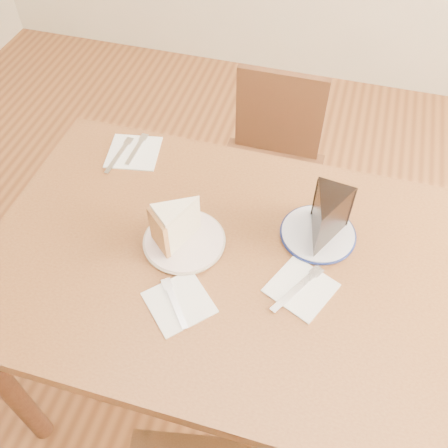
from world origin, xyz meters
TOP-DOWN VIEW (x-y plane):
  - ground at (0.00, 0.00)m, footprint 4.00×4.00m
  - table at (0.00, 0.00)m, footprint 1.20×0.80m
  - chair_far at (-0.01, 0.66)m, footprint 0.38×0.38m
  - plate_cream at (-0.11, 0.02)m, footprint 0.20×0.20m
  - plate_navy at (0.21, 0.13)m, footprint 0.19×0.19m
  - carrot_cake at (-0.12, 0.03)m, footprint 0.13×0.14m
  - chocolate_cake at (0.22, 0.12)m, footprint 0.11×0.14m
  - napkin_cream at (-0.06, -0.15)m, footprint 0.19×0.19m
  - napkin_navy at (0.20, -0.04)m, footprint 0.18×0.18m
  - napkin_spare at (-0.36, 0.30)m, footprint 0.17×0.17m
  - fork_cream at (-0.07, -0.16)m, footprint 0.10×0.12m
  - knife_navy at (0.19, -0.04)m, footprint 0.10×0.15m
  - fork_spare at (-0.36, 0.31)m, footprint 0.02×0.14m
  - knife_spare at (-0.40, 0.27)m, footprint 0.02×0.16m

SIDE VIEW (x-z plane):
  - ground at x=0.00m, z-range 0.00..0.00m
  - chair_far at x=-0.01m, z-range 0.04..0.82m
  - table at x=0.00m, z-range 0.28..1.03m
  - napkin_cream at x=-0.06m, z-range 0.75..0.75m
  - napkin_navy at x=0.20m, z-range 0.75..0.75m
  - napkin_spare at x=-0.36m, z-range 0.75..0.75m
  - plate_cream at x=-0.11m, z-range 0.75..0.76m
  - plate_navy at x=0.21m, z-range 0.75..0.76m
  - fork_cream at x=-0.07m, z-range 0.75..0.76m
  - knife_navy at x=0.19m, z-range 0.75..0.76m
  - fork_spare at x=-0.36m, z-range 0.75..0.76m
  - knife_spare at x=-0.40m, z-range 0.75..0.76m
  - carrot_cake at x=-0.12m, z-range 0.76..0.87m
  - chocolate_cake at x=0.22m, z-range 0.76..0.89m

